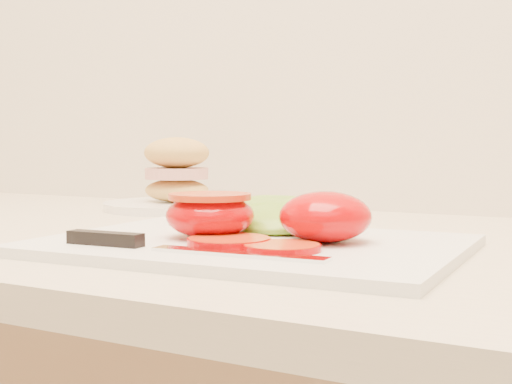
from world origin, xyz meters
The scene contains 8 objects.
cutting_board centered at (-0.61, 1.57, 0.94)m, with size 0.39×0.28×0.01m, color silver.
tomato_half_dome centered at (-0.55, 1.60, 0.96)m, with size 0.09×0.09×0.05m, color #C70000.
tomato_half_cut centered at (-0.66, 1.57, 0.96)m, with size 0.09×0.09×0.04m.
tomato_slice_0 centered at (-0.62, 1.54, 0.94)m, with size 0.07×0.07×0.01m, color #CB410E.
tomato_slice_1 centered at (-0.56, 1.53, 0.94)m, with size 0.06×0.06×0.01m, color #CB410E.
lettuce_leaf_0 centered at (-0.64, 1.65, 0.96)m, with size 0.16×0.11×0.03m, color #89AD2D.
knife centered at (-0.66, 1.48, 0.94)m, with size 0.25×0.03×0.01m.
sandwich_plate centered at (-0.91, 1.88, 0.97)m, with size 0.22×0.22×0.11m.
Camera 1 is at (-0.29, 0.99, 1.03)m, focal length 50.00 mm.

